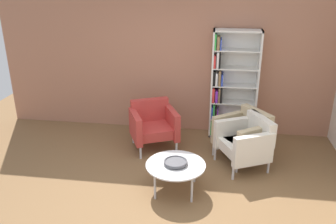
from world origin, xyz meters
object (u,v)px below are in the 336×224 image
object	(u,v)px
coffee_table_low	(176,166)
armchair_spare_guest	(246,141)
bookshelf_tall	(229,86)
decorative_bowl	(176,162)
armchair_corner_red	(153,124)
armchair_by_bookshelf	(244,134)

from	to	relation	value
coffee_table_low	armchair_spare_guest	size ratio (longest dim) A/B	0.87
bookshelf_tall	decorative_bowl	xyz separation A→B (m)	(-0.70, -1.88, -0.49)
bookshelf_tall	armchair_spare_guest	size ratio (longest dim) A/B	2.06
coffee_table_low	armchair_corner_red	distance (m)	1.34
decorative_bowl	armchair_by_bookshelf	xyz separation A→B (m)	(0.95, 1.04, -0.02)
bookshelf_tall	armchair_spare_guest	distance (m)	1.23
coffee_table_low	armchair_spare_guest	distance (m)	1.26
armchair_corner_red	coffee_table_low	bearing A→B (deg)	-91.42
coffee_table_low	armchair_by_bookshelf	world-z (taller)	armchair_by_bookshelf
bookshelf_tall	armchair_corner_red	world-z (taller)	bookshelf_tall
armchair_corner_red	armchair_by_bookshelf	distance (m)	1.50
bookshelf_tall	armchair_spare_guest	bearing A→B (deg)	-76.22
coffee_table_low	armchair_corner_red	bearing A→B (deg)	113.31
armchair_spare_guest	armchair_corner_red	xyz separation A→B (m)	(-1.50, 0.43, 0.00)
armchair_by_bookshelf	decorative_bowl	bearing A→B (deg)	-78.99
coffee_table_low	decorative_bowl	bearing A→B (deg)	63.43
decorative_bowl	bookshelf_tall	bearing A→B (deg)	69.51
coffee_table_low	armchair_corner_red	xyz separation A→B (m)	(-0.53, 1.23, 0.04)
bookshelf_tall	armchair_by_bookshelf	xyz separation A→B (m)	(0.25, -0.85, -0.51)
decorative_bowl	armchair_spare_guest	bearing A→B (deg)	39.60
bookshelf_tall	coffee_table_low	bearing A→B (deg)	-110.49
bookshelf_tall	armchair_corner_red	size ratio (longest dim) A/B	2.08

